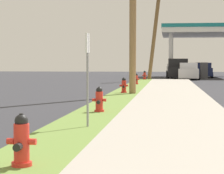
# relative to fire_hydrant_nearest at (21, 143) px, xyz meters

# --- Properties ---
(fire_hydrant_nearest) EXTENTS (0.42, 0.38, 0.74)m
(fire_hydrant_nearest) POSITION_rel_fire_hydrant_nearest_xyz_m (0.00, 0.00, 0.00)
(fire_hydrant_nearest) COLOR red
(fire_hydrant_nearest) RESTS_ON grass_verge
(fire_hydrant_second) EXTENTS (0.42, 0.38, 0.74)m
(fire_hydrant_second) POSITION_rel_fire_hydrant_nearest_xyz_m (0.01, 7.38, 0.00)
(fire_hydrant_second) COLOR red
(fire_hydrant_second) RESTS_ON grass_verge
(fire_hydrant_third) EXTENTS (0.42, 0.37, 0.74)m
(fire_hydrant_third) POSITION_rel_fire_hydrant_nearest_xyz_m (-0.09, 16.21, 0.00)
(fire_hydrant_third) COLOR red
(fire_hydrant_third) RESTS_ON grass_verge
(fire_hydrant_fourth) EXTENTS (0.42, 0.37, 0.74)m
(fire_hydrant_fourth) POSITION_rel_fire_hydrant_nearest_xyz_m (-0.12, 25.35, 0.00)
(fire_hydrant_fourth) COLOR red
(fire_hydrant_fourth) RESTS_ON grass_verge
(fire_hydrant_fifth) EXTENTS (0.42, 0.38, 0.74)m
(fire_hydrant_fifth) POSITION_rel_fire_hydrant_nearest_xyz_m (-0.02, 34.52, 0.00)
(fire_hydrant_fifth) COLOR red
(fire_hydrant_fifth) RESTS_ON grass_verge
(utility_pole_background) EXTENTS (1.75, 1.53, 8.15)m
(utility_pole_background) POSITION_rel_fire_hydrant_nearest_xyz_m (0.84, 34.77, 3.83)
(utility_pole_background) COLOR brown
(utility_pole_background) RESTS_ON grass_verge
(street_sign_post) EXTENTS (0.05, 0.36, 2.12)m
(street_sign_post) POSITION_rel_fire_hydrant_nearest_xyz_m (0.22, 4.15, 1.19)
(street_sign_post) COLOR gray
(street_sign_post) RESTS_ON grass_verge
(car_silver_by_near_pump) EXTENTS (2.10, 4.57, 1.57)m
(car_silver_by_near_pump) POSITION_rel_fire_hydrant_nearest_xyz_m (3.92, 37.97, 0.28)
(car_silver_by_near_pump) COLOR #BCBCC1
(car_silver_by_near_pump) RESTS_ON ground
(car_navy_by_far_pump) EXTENTS (2.15, 4.59, 1.57)m
(car_navy_by_far_pump) POSITION_rel_fire_hydrant_nearest_xyz_m (5.79, 44.97, 0.28)
(car_navy_by_far_pump) COLOR navy
(car_navy_by_far_pump) RESTS_ON ground
(truck_black_at_forecourt) EXTENTS (2.24, 5.45, 1.97)m
(truck_black_at_forecourt) POSITION_rel_fire_hydrant_nearest_xyz_m (2.93, 40.90, 0.47)
(truck_black_at_forecourt) COLOR black
(truck_black_at_forecourt) RESTS_ON ground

